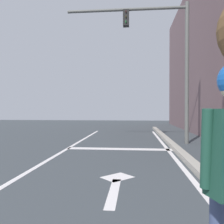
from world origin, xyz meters
TOP-DOWN VIEW (x-y plane):
  - lane_line_center at (-0.12, 6.00)m, footprint 0.12×20.00m
  - lane_line_curbside at (3.30, 6.00)m, footprint 0.12×20.00m
  - stop_bar at (1.67, 9.50)m, footprint 3.57×0.40m
  - lane_arrow_stem at (1.85, 5.32)m, footprint 0.16×1.40m
  - lane_arrow_head at (1.85, 6.17)m, footprint 0.71×0.71m
  - curb_strip at (3.55, 6.00)m, footprint 0.24×24.00m
  - traffic_signal_mast at (3.18, 11.00)m, footprint 4.88×0.34m

SIDE VIEW (x-z plane):
  - lane_line_center at x=-0.12m, z-range 0.00..0.01m
  - lane_line_curbside at x=3.30m, z-range 0.00..0.01m
  - stop_bar at x=1.67m, z-range 0.00..0.01m
  - lane_arrow_stem at x=1.85m, z-range 0.00..0.01m
  - lane_arrow_head at x=1.85m, z-range 0.00..0.01m
  - curb_strip at x=3.55m, z-range 0.00..0.14m
  - traffic_signal_mast at x=3.18m, z-range 1.08..6.66m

